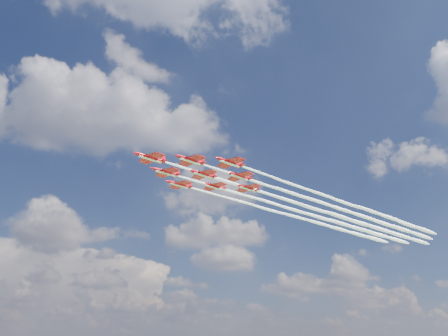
# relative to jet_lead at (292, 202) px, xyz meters

# --- Properties ---
(jet_lead) EXTENTS (115.75, 73.11, 2.81)m
(jet_lead) POSITION_rel_jet_lead_xyz_m (0.00, 0.00, 0.00)
(jet_lead) COLOR red
(jet_row2_port) EXTENTS (115.75, 73.11, 2.81)m
(jet_row2_port) POSITION_rel_jet_lead_xyz_m (11.93, -0.29, 0.00)
(jet_row2_port) COLOR red
(jet_row2_starb) EXTENTS (115.75, 73.11, 2.81)m
(jet_row2_starb) POSITION_rel_jet_lead_xyz_m (5.09, 10.80, 0.00)
(jet_row2_starb) COLOR red
(jet_row3_port) EXTENTS (115.75, 73.11, 2.81)m
(jet_row3_port) POSITION_rel_jet_lead_xyz_m (23.87, -0.58, 0.00)
(jet_row3_port) COLOR red
(jet_row3_centre) EXTENTS (115.75, 73.11, 2.81)m
(jet_row3_centre) POSITION_rel_jet_lead_xyz_m (17.03, 10.51, 0.00)
(jet_row3_centre) COLOR red
(jet_row3_starb) EXTENTS (115.75, 73.11, 2.81)m
(jet_row3_starb) POSITION_rel_jet_lead_xyz_m (10.19, 21.59, 0.00)
(jet_row3_starb) COLOR red
(jet_row4_port) EXTENTS (115.75, 73.11, 2.81)m
(jet_row4_port) POSITION_rel_jet_lead_xyz_m (28.96, 10.21, 0.00)
(jet_row4_port) COLOR red
(jet_row4_starb) EXTENTS (115.75, 73.11, 2.81)m
(jet_row4_starb) POSITION_rel_jet_lead_xyz_m (22.12, 21.30, 0.00)
(jet_row4_starb) COLOR red
(jet_tail) EXTENTS (115.75, 73.11, 2.81)m
(jet_tail) POSITION_rel_jet_lead_xyz_m (34.06, 21.01, 0.00)
(jet_tail) COLOR red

